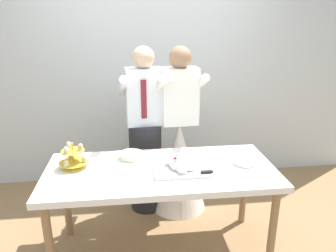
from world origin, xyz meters
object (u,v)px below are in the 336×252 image
dessert_table (161,177)px  main_cake_tray (181,165)px  plate_stack (245,160)px  round_cake (131,156)px  person_groom (145,140)px  cupcake_stand (73,158)px  person_bride (179,155)px

dessert_table → main_cake_tray: main_cake_tray is taller
main_cake_tray → plate_stack: 0.54m
round_cake → person_groom: (0.14, 0.49, -0.06)m
dessert_table → person_groom: 0.70m
dessert_table → plate_stack: size_ratio=9.26×
plate_stack → person_groom: 1.03m
dessert_table → cupcake_stand: 0.70m
plate_stack → person_groom: bearing=138.7°
dessert_table → person_groom: person_groom is taller
plate_stack → round_cake: round_cake is taller
dessert_table → person_bride: 0.72m
main_cake_tray → person_bride: (0.10, 0.72, -0.24)m
round_cake → person_bride: (0.47, 0.47, -0.22)m
round_cake → main_cake_tray: bearing=-33.8°
person_groom → round_cake: bearing=-105.8°
plate_stack → round_cake: (-0.91, 0.19, 0.00)m
person_groom → cupcake_stand: bearing=-135.0°
cupcake_stand → round_cake: (0.45, 0.10, -0.05)m
plate_stack → person_groom: size_ratio=0.12×
plate_stack → round_cake: bearing=168.3°
plate_stack → person_groom: (-0.77, 0.68, -0.06)m
person_bride → person_groom: bearing=175.9°
dessert_table → round_cake: round_cake is taller
person_groom → main_cake_tray: bearing=-72.1°
cupcake_stand → plate_stack: cupcake_stand is taller
dessert_table → person_bride: bearing=69.8°
plate_stack → person_bride: size_ratio=0.12×
person_groom → plate_stack: bearing=-41.3°
plate_stack → round_cake: 0.93m
dessert_table → plate_stack: (0.68, 0.02, 0.10)m
person_groom → dessert_table: bearing=-82.7°
round_cake → person_bride: bearing=44.5°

